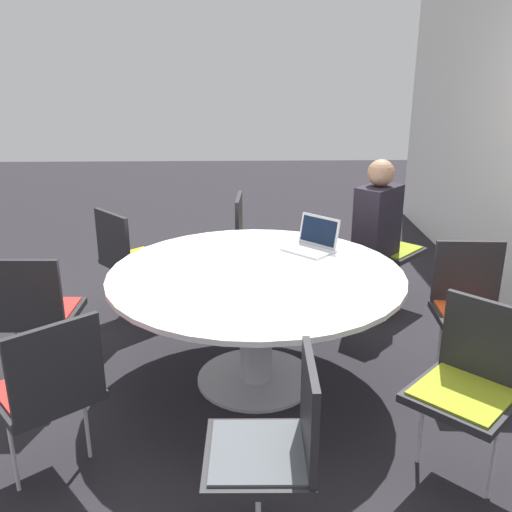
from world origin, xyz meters
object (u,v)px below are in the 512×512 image
object	(u,v)px
chair_0	(384,241)
chair_4	(49,385)
chair_2	(129,254)
laptop	(313,242)
chair_3	(36,308)
chair_5	(275,441)
person_0	(379,226)
chair_6	(470,378)
chair_7	(471,302)
chair_1	(255,238)

from	to	relation	value
chair_0	chair_4	distance (m)	2.91
chair_2	laptop	size ratio (longest dim) A/B	2.25
chair_0	chair_3	xyz separation A→B (m)	(1.23, -2.37, 0.00)
chair_2	chair_5	xyz separation A→B (m)	(2.23, 0.97, 0.00)
chair_2	person_0	xyz separation A→B (m)	(-0.05, 1.89, 0.19)
chair_4	laptop	bearing A→B (deg)	4.05
chair_6	chair_7	world-z (taller)	same
laptop	person_0	bearing A→B (deg)	88.90
chair_7	chair_3	bearing A→B (deg)	4.00
chair_0	chair_5	bearing A→B (deg)	21.72
chair_2	chair_7	xyz separation A→B (m)	(0.94, 2.24, 0.00)
chair_0	chair_4	world-z (taller)	same
chair_0	chair_7	xyz separation A→B (m)	(1.22, 0.24, 0.00)
chair_5	chair_7	world-z (taller)	same
chair_1	chair_3	size ratio (longest dim) A/B	1.00
chair_3	chair_7	distance (m)	2.62
chair_4	laptop	size ratio (longest dim) A/B	2.25
chair_4	chair_6	xyz separation A→B (m)	(-0.00, 1.94, 0.00)
chair_1	laptop	world-z (taller)	laptop
chair_6	laptop	bearing A→B (deg)	-20.33
chair_1	chair_4	world-z (taller)	same
chair_4	chair_2	bearing A→B (deg)	49.45
chair_2	chair_5	world-z (taller)	same
chair_4	chair_5	size ratio (longest dim) A/B	1.00
chair_3	chair_4	distance (m)	0.92
chair_3	laptop	xyz separation A→B (m)	(-0.43, 1.69, 0.25)
chair_6	person_0	distance (m)	1.86
chair_2	chair_5	distance (m)	2.43
chair_3	chair_5	world-z (taller)	same
chair_2	laptop	distance (m)	1.44
chair_2	laptop	bearing A→B (deg)	26.08
chair_7	person_0	distance (m)	1.07
chair_1	chair_2	distance (m)	1.03
chair_4	chair_0	bearing A→B (deg)	6.31
chair_1	chair_2	xyz separation A→B (m)	(0.39, -0.95, 0.00)
chair_5	chair_7	xyz separation A→B (m)	(-1.29, 1.27, 0.00)
chair_4	chair_7	bearing A→B (deg)	-18.60
chair_4	chair_7	distance (m)	2.43
chair_0	person_0	bearing A→B (deg)	19.12
chair_3	chair_4	xyz separation A→B (m)	(0.85, 0.34, 0.00)
person_0	laptop	bearing A→B (deg)	-1.10
chair_2	chair_6	xyz separation A→B (m)	(1.80, 1.90, 0.00)
chair_4	chair_6	bearing A→B (deg)	-39.27
chair_0	chair_6	world-z (taller)	same
chair_0	chair_4	size ratio (longest dim) A/B	1.00
chair_2	laptop	world-z (taller)	laptop
chair_4	laptop	world-z (taller)	laptop
chair_1	chair_4	distance (m)	2.40
chair_4	chair_5	world-z (taller)	same
chair_5	chair_6	distance (m)	1.03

